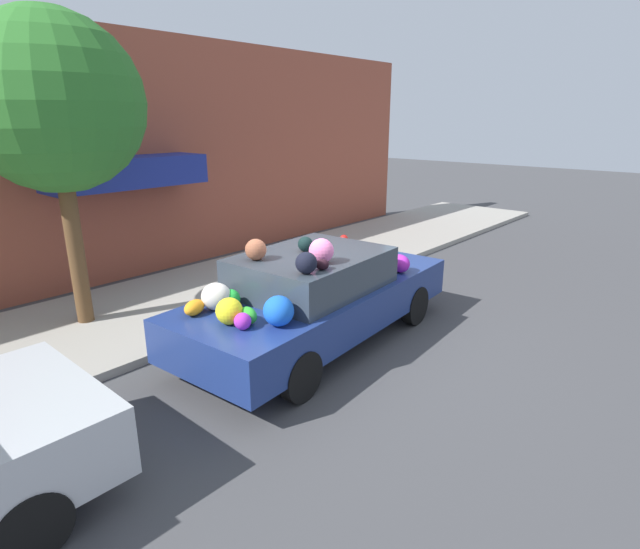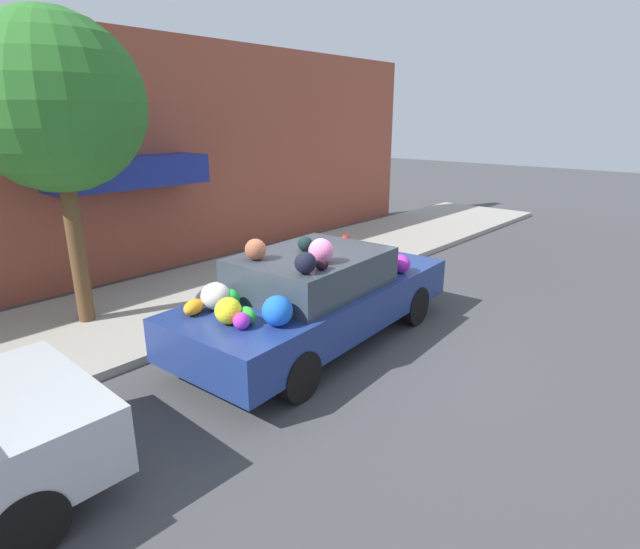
% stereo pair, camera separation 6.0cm
% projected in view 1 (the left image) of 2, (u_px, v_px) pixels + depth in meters
% --- Properties ---
extents(ground_plane, '(60.00, 60.00, 0.00)m').
position_uv_depth(ground_plane, '(313.00, 338.00, 7.46)').
color(ground_plane, '#424244').
extents(sidewalk_curb, '(24.00, 3.20, 0.12)m').
position_uv_depth(sidewalk_curb, '(204.00, 294.00, 9.15)').
color(sidewalk_curb, '#9E998E').
rests_on(sidewalk_curb, ground).
extents(building_facade, '(18.00, 1.20, 4.77)m').
position_uv_depth(building_facade, '(127.00, 159.00, 9.84)').
color(building_facade, '#9E4C38').
rests_on(building_facade, ground).
extents(street_tree, '(2.46, 2.46, 4.45)m').
position_uv_depth(street_tree, '(53.00, 104.00, 6.83)').
color(street_tree, brown).
rests_on(street_tree, sidewalk_curb).
extents(fire_hydrant, '(0.20, 0.20, 0.70)m').
position_uv_depth(fire_hydrant, '(344.00, 251.00, 10.48)').
color(fire_hydrant, red).
rests_on(fire_hydrant, sidewalk_curb).
extents(art_car, '(4.71, 2.07, 1.69)m').
position_uv_depth(art_car, '(317.00, 295.00, 7.09)').
color(art_car, navy).
rests_on(art_car, ground).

